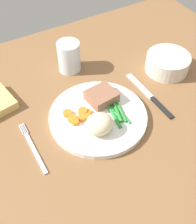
% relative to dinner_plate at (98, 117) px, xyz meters
% --- Properties ---
extents(dining_table, '(1.20, 0.90, 0.02)m').
position_rel_dinner_plate_xyz_m(dining_table, '(0.01, 0.02, -0.02)').
color(dining_table, brown).
rests_on(dining_table, ground).
extents(dinner_plate, '(0.26, 0.26, 0.02)m').
position_rel_dinner_plate_xyz_m(dinner_plate, '(0.00, 0.00, 0.00)').
color(dinner_plate, white).
rests_on(dinner_plate, dining_table).
extents(meat_portion, '(0.08, 0.07, 0.03)m').
position_rel_dinner_plate_xyz_m(meat_portion, '(0.03, 0.04, 0.02)').
color(meat_portion, '#936047').
rests_on(meat_portion, dinner_plate).
extents(mashed_potatoes, '(0.07, 0.06, 0.05)m').
position_rel_dinner_plate_xyz_m(mashed_potatoes, '(-0.02, -0.05, 0.03)').
color(mashed_potatoes, beige).
rests_on(mashed_potatoes, dinner_plate).
extents(carrot_slices, '(0.07, 0.06, 0.01)m').
position_rel_dinner_plate_xyz_m(carrot_slices, '(-0.05, 0.02, 0.01)').
color(carrot_slices, orange).
rests_on(carrot_slices, dinner_plate).
extents(green_beans, '(0.05, 0.10, 0.01)m').
position_rel_dinner_plate_xyz_m(green_beans, '(0.05, -0.02, 0.01)').
color(green_beans, '#2D8C38').
rests_on(green_beans, dinner_plate).
extents(fork, '(0.01, 0.17, 0.00)m').
position_rel_dinner_plate_xyz_m(fork, '(-0.18, -0.00, -0.01)').
color(fork, silver).
rests_on(fork, dining_table).
extents(knife, '(0.02, 0.20, 0.01)m').
position_rel_dinner_plate_xyz_m(knife, '(0.17, -0.00, -0.01)').
color(knife, black).
rests_on(knife, dining_table).
extents(water_glass, '(0.07, 0.07, 0.09)m').
position_rel_dinner_plate_xyz_m(water_glass, '(0.03, 0.22, 0.03)').
color(water_glass, silver).
rests_on(water_glass, dining_table).
extents(salad_bowl, '(0.13, 0.13, 0.05)m').
position_rel_dinner_plate_xyz_m(salad_bowl, '(0.29, 0.07, 0.02)').
color(salad_bowl, silver).
rests_on(salad_bowl, dining_table).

